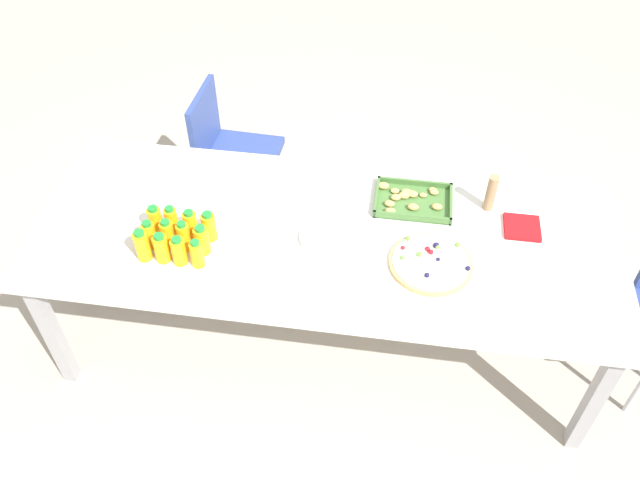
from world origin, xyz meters
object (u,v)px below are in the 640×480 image
at_px(juice_bottle_6, 184,236).
at_px(plate_stack, 321,238).
at_px(juice_bottle_1, 162,248).
at_px(juice_bottle_3, 197,254).
at_px(snack_tray, 411,200).
at_px(cardboard_tube, 491,193).
at_px(napkin_stack, 522,227).
at_px(juice_bottle_8, 155,220).
at_px(juice_bottle_7, 202,240).
at_px(juice_bottle_9, 172,222).
at_px(juice_bottle_5, 168,235).
at_px(juice_bottle_0, 142,246).
at_px(juice_bottle_4, 150,235).
at_px(juice_bottle_10, 191,224).
at_px(fruit_pizza, 431,263).
at_px(juice_bottle_11, 209,227).
at_px(chair_far_left, 228,148).
at_px(juice_bottle_2, 179,251).
at_px(party_table, 325,242).

xyz_separation_m(juice_bottle_6, plate_stack, (0.54, 0.13, -0.06)).
bearing_deg(juice_bottle_1, juice_bottle_3, -2.55).
height_order(snack_tray, cardboard_tube, cardboard_tube).
relative_size(snack_tray, napkin_stack, 2.25).
bearing_deg(juice_bottle_8, juice_bottle_3, -35.34).
xyz_separation_m(juice_bottle_6, juice_bottle_7, (0.08, -0.01, -0.00)).
bearing_deg(juice_bottle_9, snack_tray, 19.39).
relative_size(juice_bottle_5, cardboard_tube, 0.81).
height_order(juice_bottle_0, juice_bottle_8, juice_bottle_0).
distance_m(juice_bottle_5, juice_bottle_6, 0.07).
bearing_deg(juice_bottle_7, juice_bottle_4, 179.89).
relative_size(juice_bottle_10, fruit_pizza, 0.40).
relative_size(juice_bottle_11, plate_stack, 0.78).
bearing_deg(juice_bottle_5, napkin_stack, 12.32).
distance_m(juice_bottle_10, snack_tray, 0.96).
bearing_deg(cardboard_tube, plate_stack, -156.67).
height_order(juice_bottle_5, juice_bottle_9, juice_bottle_9).
xyz_separation_m(juice_bottle_8, snack_tray, (1.05, 0.34, -0.05)).
relative_size(chair_far_left, juice_bottle_7, 5.97).
bearing_deg(snack_tray, juice_bottle_0, -154.87).
relative_size(juice_bottle_7, juice_bottle_10, 1.03).
height_order(juice_bottle_0, juice_bottle_11, juice_bottle_0).
distance_m(juice_bottle_4, juice_bottle_5, 0.08).
distance_m(juice_bottle_8, juice_bottle_9, 0.07).
bearing_deg(juice_bottle_11, cardboard_tube, 17.12).
relative_size(juice_bottle_8, plate_stack, 0.77).
relative_size(juice_bottle_1, juice_bottle_3, 1.05).
height_order(juice_bottle_0, juice_bottle_2, juice_bottle_0).
height_order(juice_bottle_2, juice_bottle_7, juice_bottle_7).
relative_size(juice_bottle_3, juice_bottle_4, 0.99).
bearing_deg(juice_bottle_9, juice_bottle_3, -45.91).
bearing_deg(juice_bottle_7, fruit_pizza, 3.70).
relative_size(juice_bottle_1, juice_bottle_9, 0.93).
relative_size(juice_bottle_2, juice_bottle_4, 1.02).
distance_m(juice_bottle_4, juice_bottle_10, 0.17).
bearing_deg(chair_far_left, juice_bottle_1, 4.03).
bearing_deg(juice_bottle_5, juice_bottle_8, 135.71).
bearing_deg(cardboard_tube, chair_far_left, 157.58).
xyz_separation_m(juice_bottle_10, cardboard_tube, (1.23, 0.35, 0.02)).
bearing_deg(party_table, juice_bottle_11, -167.93).
distance_m(juice_bottle_10, napkin_stack, 1.40).
xyz_separation_m(juice_bottle_7, cardboard_tube, (1.16, 0.43, 0.02)).
bearing_deg(juice_bottle_2, napkin_stack, 16.07).
xyz_separation_m(chair_far_left, juice_bottle_5, (0.02, -0.97, 0.30)).
distance_m(party_table, juice_bottle_1, 0.68).
height_order(juice_bottle_3, juice_bottle_11, juice_bottle_11).
bearing_deg(snack_tray, cardboard_tube, 1.71).
height_order(juice_bottle_1, juice_bottle_3, juice_bottle_1).
relative_size(juice_bottle_5, juice_bottle_10, 1.05).
bearing_deg(juice_bottle_11, juice_bottle_3, -92.87).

